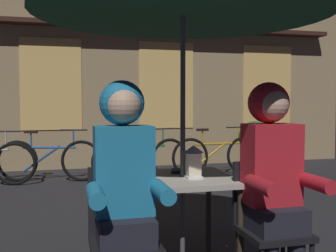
# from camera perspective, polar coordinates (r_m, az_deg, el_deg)

# --- Properties ---
(cafe_table) EXTENTS (0.72, 0.72, 0.74)m
(cafe_table) POSITION_cam_1_polar(r_m,az_deg,el_deg) (2.95, 2.06, -9.00)
(cafe_table) COLOR #B2AD9E
(cafe_table) RESTS_ON ground_plane
(lantern) EXTENTS (0.11, 0.11, 0.23)m
(lantern) POSITION_cam_1_polar(r_m,az_deg,el_deg) (2.84, 3.57, -4.89)
(lantern) COLOR white
(lantern) RESTS_ON cafe_table
(chair_left) EXTENTS (0.40, 0.40, 0.87)m
(chair_left) POSITION_cam_1_polar(r_m,az_deg,el_deg) (2.54, -6.29, -14.54)
(chair_left) COLOR black
(chair_left) RESTS_ON ground_plane
(chair_right) EXTENTS (0.40, 0.40, 0.87)m
(chair_right) POSITION_cam_1_polar(r_m,az_deg,el_deg) (2.83, 13.85, -12.73)
(chair_right) COLOR black
(chair_right) RESTS_ON ground_plane
(person_left_hooded) EXTENTS (0.45, 0.56, 1.40)m
(person_left_hooded) POSITION_cam_1_polar(r_m,az_deg,el_deg) (2.40, -6.16, -6.81)
(person_left_hooded) COLOR black
(person_left_hooded) RESTS_ON ground_plane
(person_right_hooded) EXTENTS (0.45, 0.56, 1.40)m
(person_right_hooded) POSITION_cam_1_polar(r_m,az_deg,el_deg) (2.70, 14.53, -5.74)
(person_right_hooded) COLOR black
(person_right_hooded) RESTS_ON ground_plane
(shopfront_building) EXTENTS (10.00, 0.93, 6.20)m
(shopfront_building) POSITION_cam_1_polar(r_m,az_deg,el_deg) (8.40, -8.34, 15.87)
(shopfront_building) COLOR #937A56
(shopfront_building) RESTS_ON ground_plane
(bicycle_third) EXTENTS (1.65, 0.43, 0.84)m
(bicycle_third) POSITION_cam_1_polar(r_m,az_deg,el_deg) (6.78, -16.31, -4.57)
(bicycle_third) COLOR black
(bicycle_third) RESTS_ON ground_plane
(bicycle_fourth) EXTENTS (1.65, 0.40, 0.84)m
(bicycle_fourth) POSITION_cam_1_polar(r_m,az_deg,el_deg) (6.65, -3.77, -4.60)
(bicycle_fourth) COLOR black
(bicycle_fourth) RESTS_ON ground_plane
(bicycle_fifth) EXTENTS (1.68, 0.16, 0.84)m
(bicycle_fifth) POSITION_cam_1_polar(r_m,az_deg,el_deg) (7.15, 6.93, -4.06)
(bicycle_fifth) COLOR black
(bicycle_fifth) RESTS_ON ground_plane
(book) EXTENTS (0.23, 0.19, 0.02)m
(book) POSITION_cam_1_polar(r_m,az_deg,el_deg) (3.08, 2.37, -6.32)
(book) COLOR black
(book) RESTS_ON cafe_table
(potted_plant) EXTENTS (0.60, 0.60, 0.92)m
(potted_plant) POSITION_cam_1_polar(r_m,az_deg,el_deg) (7.66, 12.07, -2.13)
(potted_plant) COLOR brown
(potted_plant) RESTS_ON ground_plane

